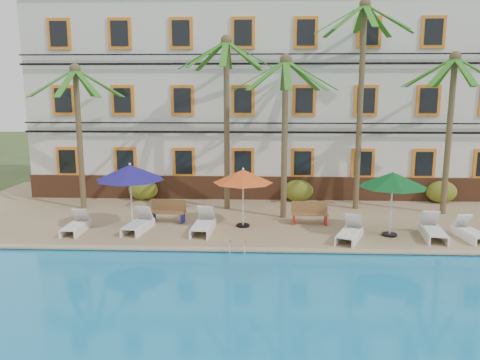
{
  "coord_description": "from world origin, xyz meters",
  "views": [
    {
      "loc": [
        -0.66,
        -16.39,
        5.67
      ],
      "look_at": [
        -1.48,
        3.0,
        2.0
      ],
      "focal_mm": 35.0,
      "sensor_mm": 36.0,
      "label": 1
    }
  ],
  "objects_px": {
    "lounger_e": "(433,230)",
    "lounger_d": "(350,232)",
    "lounger_c": "(203,224)",
    "pool_ladder": "(238,251)",
    "bench_left": "(168,211)",
    "umbrella_red": "(243,176)",
    "umbrella_green": "(393,180)",
    "palm_c": "(285,113)",
    "bench_right": "(310,213)",
    "palm_e": "(451,110)",
    "palm_b": "(227,99)",
    "lounger_f": "(470,232)",
    "lounger_a": "(76,225)",
    "umbrella_blue": "(130,173)",
    "lounger_b": "(138,224)",
    "palm_a": "(78,115)",
    "palm_d": "(361,80)"
  },
  "relations": [
    {
      "from": "lounger_f",
      "to": "lounger_a",
      "type": "bearing_deg",
      "value": 179.09
    },
    {
      "from": "palm_d",
      "to": "lounger_f",
      "type": "bearing_deg",
      "value": -53.23
    },
    {
      "from": "lounger_e",
      "to": "lounger_a",
      "type": "bearing_deg",
      "value": 179.13
    },
    {
      "from": "lounger_f",
      "to": "bench_right",
      "type": "bearing_deg",
      "value": 162.83
    },
    {
      "from": "palm_d",
      "to": "lounger_f",
      "type": "height_order",
      "value": "palm_d"
    },
    {
      "from": "palm_b",
      "to": "lounger_f",
      "type": "bearing_deg",
      "value": -24.28
    },
    {
      "from": "umbrella_green",
      "to": "pool_ladder",
      "type": "relative_size",
      "value": 3.41
    },
    {
      "from": "palm_e",
      "to": "lounger_a",
      "type": "xyz_separation_m",
      "value": [
        -15.48,
        -3.48,
        -4.36
      ]
    },
    {
      "from": "umbrella_red",
      "to": "pool_ladder",
      "type": "height_order",
      "value": "umbrella_red"
    },
    {
      "from": "lounger_d",
      "to": "bench_left",
      "type": "relative_size",
      "value": 1.3
    },
    {
      "from": "palm_b",
      "to": "umbrella_red",
      "type": "bearing_deg",
      "value": -73.89
    },
    {
      "from": "palm_b",
      "to": "lounger_c",
      "type": "xyz_separation_m",
      "value": [
        -0.67,
        -3.8,
        -4.77
      ]
    },
    {
      "from": "umbrella_green",
      "to": "palm_c",
      "type": "bearing_deg",
      "value": 147.61
    },
    {
      "from": "umbrella_red",
      "to": "lounger_e",
      "type": "bearing_deg",
      "value": -9.76
    },
    {
      "from": "lounger_d",
      "to": "lounger_f",
      "type": "relative_size",
      "value": 1.1
    },
    {
      "from": "palm_c",
      "to": "lounger_e",
      "type": "distance_m",
      "value": 7.44
    },
    {
      "from": "umbrella_green",
      "to": "bench_right",
      "type": "bearing_deg",
      "value": 152.15
    },
    {
      "from": "palm_e",
      "to": "umbrella_red",
      "type": "xyz_separation_m",
      "value": [
        -8.96,
        -2.45,
        -2.55
      ]
    },
    {
      "from": "lounger_e",
      "to": "bench_left",
      "type": "bearing_deg",
      "value": 170.0
    },
    {
      "from": "umbrella_red",
      "to": "lounger_f",
      "type": "distance_m",
      "value": 8.83
    },
    {
      "from": "palm_c",
      "to": "lounger_a",
      "type": "xyz_separation_m",
      "value": [
        -8.24,
        -2.52,
        -4.27
      ]
    },
    {
      "from": "palm_b",
      "to": "lounger_d",
      "type": "xyz_separation_m",
      "value": [
        4.89,
        -4.57,
        -4.79
      ]
    },
    {
      "from": "palm_d",
      "to": "lounger_b",
      "type": "height_order",
      "value": "palm_d"
    },
    {
      "from": "umbrella_green",
      "to": "pool_ladder",
      "type": "xyz_separation_m",
      "value": [
        -5.73,
        -2.03,
        -2.17
      ]
    },
    {
      "from": "palm_a",
      "to": "bench_left",
      "type": "bearing_deg",
      "value": -25.44
    },
    {
      "from": "lounger_d",
      "to": "palm_b",
      "type": "bearing_deg",
      "value": 136.92
    },
    {
      "from": "umbrella_blue",
      "to": "pool_ladder",
      "type": "xyz_separation_m",
      "value": [
        4.34,
        -2.47,
        -2.3
      ]
    },
    {
      "from": "lounger_a",
      "to": "bench_right",
      "type": "bearing_deg",
      "value": 9.47
    },
    {
      "from": "palm_a",
      "to": "lounger_a",
      "type": "xyz_separation_m",
      "value": [
        1.11,
        -3.74,
        -4.09
      ]
    },
    {
      "from": "lounger_b",
      "to": "bench_right",
      "type": "relative_size",
      "value": 1.31
    },
    {
      "from": "palm_a",
      "to": "umbrella_green",
      "type": "xyz_separation_m",
      "value": [
        13.29,
        -3.72,
        -2.2
      ]
    },
    {
      "from": "lounger_e",
      "to": "lounger_d",
      "type": "bearing_deg",
      "value": -173.55
    },
    {
      "from": "palm_e",
      "to": "lounger_c",
      "type": "xyz_separation_m",
      "value": [
        -10.49,
        -3.28,
        -4.32
      ]
    },
    {
      "from": "lounger_c",
      "to": "lounger_f",
      "type": "relative_size",
      "value": 1.13
    },
    {
      "from": "umbrella_blue",
      "to": "lounger_f",
      "type": "height_order",
      "value": "umbrella_blue"
    },
    {
      "from": "palm_a",
      "to": "lounger_e",
      "type": "distance_m",
      "value": 15.87
    },
    {
      "from": "lounger_e",
      "to": "palm_d",
      "type": "bearing_deg",
      "value": 114.16
    },
    {
      "from": "lounger_d",
      "to": "pool_ladder",
      "type": "bearing_deg",
      "value": -160.56
    },
    {
      "from": "umbrella_red",
      "to": "bench_right",
      "type": "xyz_separation_m",
      "value": [
        2.76,
        0.52,
        -1.61
      ]
    },
    {
      "from": "lounger_d",
      "to": "lounger_b",
      "type": "bearing_deg",
      "value": 174.28
    },
    {
      "from": "umbrella_blue",
      "to": "umbrella_green",
      "type": "height_order",
      "value": "umbrella_blue"
    },
    {
      "from": "bench_left",
      "to": "bench_right",
      "type": "xyz_separation_m",
      "value": [
        5.94,
        -0.07,
        0.0
      ]
    },
    {
      "from": "bench_left",
      "to": "lounger_e",
      "type": "bearing_deg",
      "value": -10.0
    },
    {
      "from": "lounger_c",
      "to": "bench_left",
      "type": "relative_size",
      "value": 1.33
    },
    {
      "from": "palm_b",
      "to": "lounger_a",
      "type": "distance_m",
      "value": 8.44
    },
    {
      "from": "lounger_d",
      "to": "lounger_e",
      "type": "height_order",
      "value": "lounger_e"
    },
    {
      "from": "lounger_c",
      "to": "pool_ladder",
      "type": "height_order",
      "value": "lounger_c"
    },
    {
      "from": "umbrella_red",
      "to": "bench_left",
      "type": "height_order",
      "value": "umbrella_red"
    },
    {
      "from": "umbrella_red",
      "to": "lounger_d",
      "type": "bearing_deg",
      "value": -21.61
    },
    {
      "from": "palm_c",
      "to": "palm_d",
      "type": "height_order",
      "value": "palm_d"
    }
  ]
}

